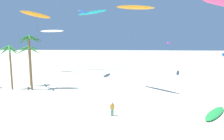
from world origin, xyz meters
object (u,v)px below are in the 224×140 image
Objects in this scene: palm_tree_2 at (29,52)px; person_foreground_walker at (112,108)px; flying_kite_2 at (92,12)px; flying_kite_3 at (52,31)px; palm_tree_1 at (9,53)px; palm_tree_3 at (29,44)px; flying_kite_6 at (169,43)px; flying_kite_1 at (134,7)px; flying_kite_4 at (35,15)px; grounded_kite_0 at (215,113)px; flying_kite_5 at (83,12)px.

palm_tree_2 is 23.10m from person_foreground_walker.
flying_kite_2 is 12.54m from flying_kite_3.
person_foreground_walker is at bearing -32.17° from palm_tree_1.
palm_tree_2 is 0.80× the size of palm_tree_3.
flying_kite_6 is at bearing 35.42° from palm_tree_3.
flying_kite_1 reaches higher than palm_tree_1.
flying_kite_1 is 16.91m from flying_kite_4.
palm_tree_1 is 1.38× the size of grounded_kite_0.
person_foreground_walker is at bearing -111.87° from flying_kite_6.
flying_kite_3 is at bearing 150.51° from flying_kite_5.
palm_tree_1 is 28.59m from flying_kite_2.
palm_tree_1 is 19.44m from flying_kite_5.
grounded_kite_0 is (26.58, -10.97, -13.08)m from flying_kite_4.
flying_kite_6 is 7.53× the size of person_foreground_walker.
grounded_kite_0 is (31.58, -10.77, -6.54)m from palm_tree_1.
flying_kite_4 is (2.75, -2.63, 6.63)m from palm_tree_2.
flying_kite_1 is (21.88, 0.04, 7.58)m from palm_tree_1.
flying_kite_4 is (3.91, -19.08, 2.23)m from flying_kite_3.
flying_kite_1 is 1.32× the size of flying_kite_3.
palm_tree_1 is at bearing 161.17° from grounded_kite_0.
flying_kite_3 is 1.96× the size of grounded_kite_0.
grounded_kite_0 is (29.33, -13.60, -6.45)m from palm_tree_2.
flying_kite_2 reaches higher than flying_kite_1.
palm_tree_2 is at bearing -126.79° from flying_kite_5.
flying_kite_2 reaches higher than palm_tree_2.
flying_kite_1 is 0.95× the size of flying_kite_5.
palm_tree_1 is 0.51× the size of flying_kite_5.
flying_kite_6 is at bearing 89.61° from grounded_kite_0.
flying_kite_5 is (6.74, 14.05, 6.94)m from palm_tree_3.
flying_kite_2 reaches higher than flying_kite_3.
person_foreground_walker is (19.04, -11.98, -5.77)m from palm_tree_1.
flying_kite_4 is (-16.88, 0.16, -1.03)m from flying_kite_1.
flying_kite_2 reaches higher than flying_kite_6.
flying_kite_6 is at bearing 68.13° from person_foreground_walker.
flying_kite_2 is (7.38, 24.63, 7.99)m from palm_tree_3.
flying_kite_4 reaches higher than palm_tree_3.
flying_kite_4 reaches higher than flying_kite_3.
person_foreground_walker is (-2.84, -12.02, -13.35)m from flying_kite_1.
palm_tree_1 reaches higher than palm_tree_2.
palm_tree_2 is 0.61× the size of flying_kite_6.
palm_tree_3 is 0.65× the size of flying_kite_1.
person_foreground_walker is (16.80, -14.81, -5.68)m from palm_tree_2.
flying_kite_6 is at bearing 15.39° from flying_kite_5.
person_foreground_walker is at bearing -174.49° from grounded_kite_0.
flying_kite_2 reaches higher than flying_kite_4.
palm_tree_2 is 21.26m from flying_kite_1.
person_foreground_walker is (-12.54, -1.21, 0.77)m from grounded_kite_0.
palm_tree_2 is 25.36m from flying_kite_2.
palm_tree_3 is at bearing -62.18° from palm_tree_2.
palm_tree_3 is at bearing -164.89° from flying_kite_4.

